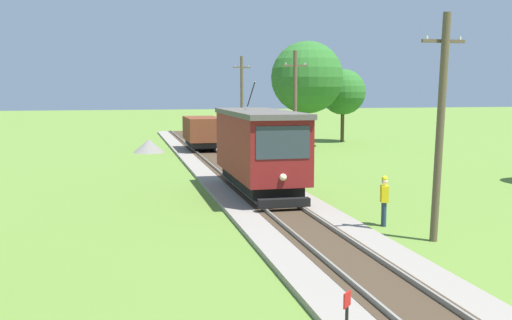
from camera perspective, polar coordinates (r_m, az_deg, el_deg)
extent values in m
cube|color=maroon|center=(26.45, 0.28, 1.44)|extent=(2.50, 8.00, 2.60)
cube|color=#56514C|center=(26.35, 0.28, 4.49)|extent=(2.60, 8.32, 0.22)
cube|color=black|center=(26.64, 0.27, -1.95)|extent=(2.10, 7.04, 0.44)
cube|color=#2D3842|center=(22.53, 2.58, 1.67)|extent=(2.10, 0.03, 1.25)
cube|color=#2D3842|center=(26.73, 2.91, 2.27)|extent=(0.02, 6.72, 1.04)
sphere|color=#F4EAB2|center=(22.64, 2.59, -1.66)|extent=(0.28, 0.28, 0.28)
cylinder|color=black|center=(27.89, -0.47, 6.29)|extent=(0.05, 1.67, 1.19)
cube|color=black|center=(22.67, 2.68, -4.09)|extent=(2.00, 0.36, 0.32)
cylinder|color=black|center=(24.49, 1.46, -2.73)|extent=(1.54, 0.80, 0.80)
cylinder|color=black|center=(28.81, -0.73, -1.28)|extent=(1.54, 0.80, 0.80)
cube|color=brown|center=(44.97, -5.15, 2.99)|extent=(2.40, 5.20, 1.70)
cube|color=black|center=(45.05, -5.14, 1.62)|extent=(2.02, 4.78, 0.38)
cylinder|color=black|center=(43.52, -4.86, 1.44)|extent=(1.54, 0.76, 0.76)
cylinder|color=black|center=(46.60, -5.39, 1.79)|extent=(1.54, 0.76, 0.76)
cylinder|color=brown|center=(19.19, 17.12, 2.75)|extent=(0.24, 0.57, 7.06)
cube|color=brown|center=(19.20, 17.41, 10.75)|extent=(1.40, 0.10, 0.10)
cylinder|color=silver|center=(18.94, 15.95, 11.16)|extent=(0.08, 0.08, 0.10)
cylinder|color=silver|center=(19.49, 18.85, 10.93)|extent=(0.08, 0.08, 0.10)
cylinder|color=brown|center=(33.67, 3.73, 4.53)|extent=(0.24, 0.26, 6.87)
cube|color=brown|center=(33.67, 3.76, 8.97)|extent=(1.40, 0.10, 0.10)
cylinder|color=silver|center=(33.52, 2.85, 9.15)|extent=(0.08, 0.08, 0.10)
cylinder|color=silver|center=(33.83, 4.67, 9.12)|extent=(0.08, 0.08, 0.10)
cylinder|color=brown|center=(48.24, -1.35, 5.51)|extent=(0.24, 0.33, 7.32)
cube|color=brown|center=(48.25, -1.36, 8.82)|extent=(1.40, 0.10, 0.10)
cylinder|color=silver|center=(48.15, -2.01, 8.94)|extent=(0.08, 0.08, 0.10)
cylinder|color=silver|center=(48.37, -0.72, 8.93)|extent=(0.08, 0.08, 0.10)
cube|color=red|center=(11.13, 8.67, -13.00)|extent=(0.21, 0.21, 0.28)
cone|color=gray|center=(45.48, -10.16, 1.34)|extent=(2.38, 2.38, 1.00)
cylinder|color=navy|center=(21.39, 12.11, -5.09)|extent=(0.15, 0.15, 0.86)
cylinder|color=navy|center=(21.54, 12.03, -5.00)|extent=(0.15, 0.15, 0.86)
cube|color=yellow|center=(21.33, 12.12, -3.15)|extent=(0.33, 0.43, 0.58)
sphere|color=beige|center=(21.26, 12.15, -2.01)|extent=(0.22, 0.22, 0.22)
sphere|color=yellow|center=(21.25, 12.16, -1.75)|extent=(0.21, 0.21, 0.21)
cylinder|color=#4C3823|center=(53.94, 8.23, 3.27)|extent=(0.32, 0.32, 2.95)
sphere|color=#2D6B28|center=(53.83, 8.28, 6.44)|extent=(4.02, 4.02, 4.02)
cylinder|color=#4C3823|center=(48.98, 4.84, 3.26)|extent=(0.32, 0.32, 3.46)
sphere|color=#2D6B28|center=(48.90, 4.89, 7.84)|extent=(5.83, 5.83, 5.83)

